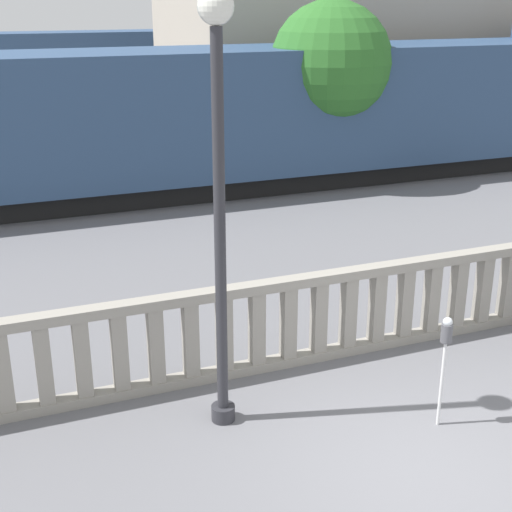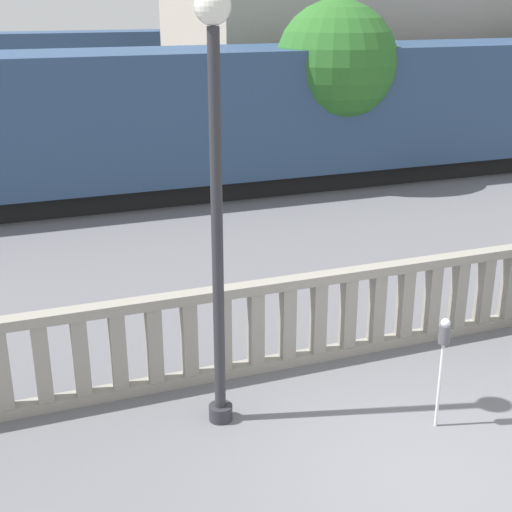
{
  "view_description": "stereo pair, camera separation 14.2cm",
  "coord_description": "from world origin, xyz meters",
  "px_view_note": "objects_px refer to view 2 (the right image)",
  "views": [
    {
      "loc": [
        -4.33,
        -5.53,
        5.11
      ],
      "look_at": [
        -0.6,
        3.99,
        1.38
      ],
      "focal_mm": 50.0,
      "sensor_mm": 36.0,
      "label": 1
    },
    {
      "loc": [
        -4.2,
        -5.58,
        5.11
      ],
      "look_at": [
        -0.6,
        3.99,
        1.38
      ],
      "focal_mm": 50.0,
      "sensor_mm": 36.0,
      "label": 2
    }
  ],
  "objects_px": {
    "lamppost": "(216,179)",
    "parking_meter": "(443,344)",
    "train_near": "(290,114)",
    "tree_left": "(336,63)"
  },
  "relations": [
    {
      "from": "lamppost",
      "to": "train_near",
      "type": "distance_m",
      "value": 12.48
    },
    {
      "from": "parking_meter",
      "to": "train_near",
      "type": "bearing_deg",
      "value": 75.35
    },
    {
      "from": "lamppost",
      "to": "parking_meter",
      "type": "bearing_deg",
      "value": -23.78
    },
    {
      "from": "train_near",
      "to": "tree_left",
      "type": "height_order",
      "value": "tree_left"
    },
    {
      "from": "parking_meter",
      "to": "train_near",
      "type": "xyz_separation_m",
      "value": [
        3.18,
        12.16,
        0.85
      ]
    },
    {
      "from": "lamppost",
      "to": "tree_left",
      "type": "bearing_deg",
      "value": 57.14
    },
    {
      "from": "lamppost",
      "to": "tree_left",
      "type": "xyz_separation_m",
      "value": [
        6.74,
        10.44,
        0.24
      ]
    },
    {
      "from": "tree_left",
      "to": "parking_meter",
      "type": "bearing_deg",
      "value": -110.2
    },
    {
      "from": "train_near",
      "to": "parking_meter",
      "type": "bearing_deg",
      "value": -104.65
    },
    {
      "from": "lamppost",
      "to": "parking_meter",
      "type": "relative_size",
      "value": 3.49
    }
  ]
}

